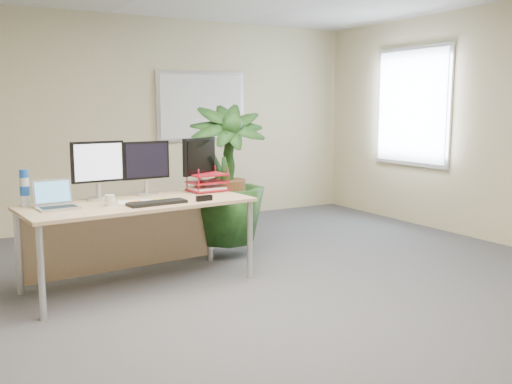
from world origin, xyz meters
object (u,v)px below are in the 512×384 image
floor_plant (226,185)px  laptop (56,201)px  desk (134,218)px  monitor_right (146,164)px  monitor_left (98,166)px

floor_plant → laptop: 1.84m
desk → floor_plant: size_ratio=1.33×
floor_plant → monitor_right: 0.98m
desk → monitor_left: 0.54m
monitor_left → laptop: (-0.41, -0.22, -0.24)m
floor_plant → monitor_right: floor_plant is taller
monitor_left → laptop: 0.52m
desk → monitor_right: (0.20, 0.22, 0.44)m
monitor_left → laptop: monitor_left is taller
desk → laptop: size_ratio=5.93×
monitor_right → laptop: 0.93m
desk → monitor_left: (-0.25, 0.17, 0.45)m
floor_plant → laptop: (-1.78, -0.48, 0.05)m
monitor_left → floor_plant: bearing=10.6°
desk → monitor_right: 0.53m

